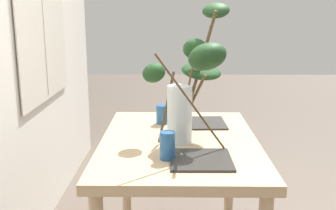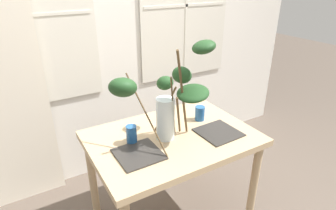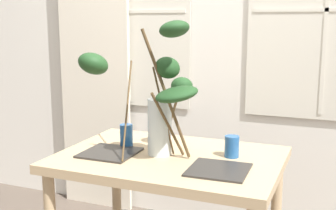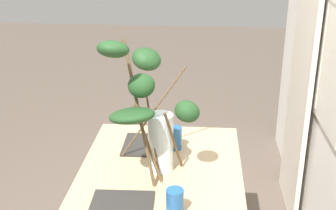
{
  "view_description": "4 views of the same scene",
  "coord_description": "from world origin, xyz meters",
  "px_view_note": "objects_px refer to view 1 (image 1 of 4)",
  "views": [
    {
      "loc": [
        -2.01,
        0.03,
        1.42
      ],
      "look_at": [
        -0.03,
        0.06,
        0.95
      ],
      "focal_mm": 43.49,
      "sensor_mm": 36.0,
      "label": 1
    },
    {
      "loc": [
        -0.89,
        -1.46,
        1.8
      ],
      "look_at": [
        -0.01,
        0.04,
        0.99
      ],
      "focal_mm": 30.3,
      "sensor_mm": 36.0,
      "label": 2
    },
    {
      "loc": [
        0.82,
        -2.04,
        1.45
      ],
      "look_at": [
        -0.03,
        0.06,
        1.02
      ],
      "focal_mm": 46.91,
      "sensor_mm": 36.0,
      "label": 3
    },
    {
      "loc": [
        1.93,
        0.2,
        1.91
      ],
      "look_at": [
        -0.12,
        0.03,
        1.08
      ],
      "focal_mm": 48.8,
      "sensor_mm": 36.0,
      "label": 4
    }
  ],
  "objects_px": {
    "drinking_glass_blue_left": "(167,146)",
    "plate_square_right": "(202,123)",
    "dining_table": "(179,157)",
    "drinking_glass_blue_right": "(163,114)",
    "vase_with_branches": "(190,80)",
    "plate_square_left": "(201,160)"
  },
  "relations": [
    {
      "from": "dining_table",
      "to": "vase_with_branches",
      "type": "distance_m",
      "value": 0.43
    },
    {
      "from": "drinking_glass_blue_left",
      "to": "plate_square_left",
      "type": "relative_size",
      "value": 0.46
    },
    {
      "from": "vase_with_branches",
      "to": "drinking_glass_blue_right",
      "type": "distance_m",
      "value": 0.48
    },
    {
      "from": "plate_square_right",
      "to": "drinking_glass_blue_left",
      "type": "bearing_deg",
      "value": 161.57
    },
    {
      "from": "plate_square_left",
      "to": "vase_with_branches",
      "type": "bearing_deg",
      "value": 9.77
    },
    {
      "from": "dining_table",
      "to": "drinking_glass_blue_left",
      "type": "xyz_separation_m",
      "value": [
        -0.28,
        0.06,
        0.16
      ]
    },
    {
      "from": "plate_square_right",
      "to": "dining_table",
      "type": "bearing_deg",
      "value": 155.61
    },
    {
      "from": "vase_with_branches",
      "to": "drinking_glass_blue_left",
      "type": "xyz_separation_m",
      "value": [
        -0.22,
        0.11,
        -0.26
      ]
    },
    {
      "from": "dining_table",
      "to": "drinking_glass_blue_left",
      "type": "distance_m",
      "value": 0.33
    },
    {
      "from": "drinking_glass_blue_right",
      "to": "plate_square_left",
      "type": "bearing_deg",
      "value": -162.91
    },
    {
      "from": "drinking_glass_blue_left",
      "to": "plate_square_right",
      "type": "height_order",
      "value": "drinking_glass_blue_left"
    },
    {
      "from": "vase_with_branches",
      "to": "drinking_glass_blue_right",
      "type": "bearing_deg",
      "value": 21.74
    },
    {
      "from": "drinking_glass_blue_left",
      "to": "plate_square_left",
      "type": "xyz_separation_m",
      "value": [
        -0.02,
        -0.15,
        -0.06
      ]
    },
    {
      "from": "dining_table",
      "to": "plate_square_right",
      "type": "bearing_deg",
      "value": -24.39
    },
    {
      "from": "drinking_glass_blue_left",
      "to": "drinking_glass_blue_right",
      "type": "relative_size",
      "value": 1.15
    },
    {
      "from": "dining_table",
      "to": "drinking_glass_blue_right",
      "type": "height_order",
      "value": "drinking_glass_blue_right"
    },
    {
      "from": "dining_table",
      "to": "drinking_glass_blue_right",
      "type": "distance_m",
      "value": 0.35
    },
    {
      "from": "drinking_glass_blue_right",
      "to": "plate_square_right",
      "type": "xyz_separation_m",
      "value": [
        -0.0,
        -0.23,
        -0.05
      ]
    },
    {
      "from": "drinking_glass_blue_left",
      "to": "plate_square_left",
      "type": "distance_m",
      "value": 0.16
    },
    {
      "from": "drinking_glass_blue_left",
      "to": "drinking_glass_blue_right",
      "type": "bearing_deg",
      "value": 3.67
    },
    {
      "from": "dining_table",
      "to": "drinking_glass_blue_right",
      "type": "xyz_separation_m",
      "value": [
        0.31,
        0.1,
        0.15
      ]
    },
    {
      "from": "vase_with_branches",
      "to": "plate_square_left",
      "type": "height_order",
      "value": "vase_with_branches"
    }
  ]
}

